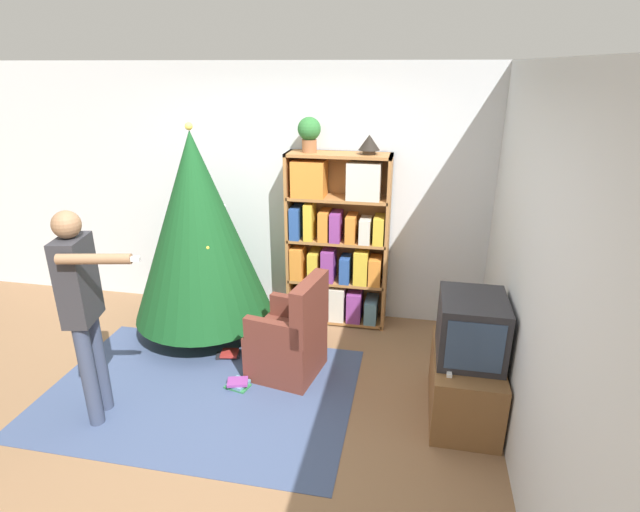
{
  "coord_description": "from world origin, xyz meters",
  "views": [
    {
      "loc": [
        1.27,
        -3.01,
        2.56
      ],
      "look_at": [
        0.5,
        0.84,
        1.05
      ],
      "focal_mm": 28.0,
      "sensor_mm": 36.0,
      "label": 1
    }
  ],
  "objects_px": {
    "armchair": "(290,341)",
    "standing_person": "(82,302)",
    "bookshelf": "(336,244)",
    "christmas_tree": "(198,228)",
    "television": "(471,328)",
    "table_lamp": "(369,143)",
    "potted_plant": "(309,132)"
  },
  "relations": [
    {
      "from": "christmas_tree",
      "to": "standing_person",
      "type": "distance_m",
      "value": 1.41
    },
    {
      "from": "television",
      "to": "christmas_tree",
      "type": "xyz_separation_m",
      "value": [
        -2.47,
        0.81,
        0.36
      ]
    },
    {
      "from": "christmas_tree",
      "to": "standing_person",
      "type": "xyz_separation_m",
      "value": [
        -0.28,
        -1.38,
        -0.14
      ]
    },
    {
      "from": "table_lamp",
      "to": "television",
      "type": "bearing_deg",
      "value": -54.97
    },
    {
      "from": "standing_person",
      "to": "bookshelf",
      "type": "bearing_deg",
      "value": 129.27
    },
    {
      "from": "armchair",
      "to": "standing_person",
      "type": "height_order",
      "value": "standing_person"
    },
    {
      "from": "christmas_tree",
      "to": "potted_plant",
      "type": "relative_size",
      "value": 6.35
    },
    {
      "from": "television",
      "to": "table_lamp",
      "type": "height_order",
      "value": "table_lamp"
    },
    {
      "from": "potted_plant",
      "to": "armchair",
      "type": "bearing_deg",
      "value": -87.35
    },
    {
      "from": "christmas_tree",
      "to": "armchair",
      "type": "distance_m",
      "value": 1.4
    },
    {
      "from": "christmas_tree",
      "to": "standing_person",
      "type": "height_order",
      "value": "christmas_tree"
    },
    {
      "from": "potted_plant",
      "to": "bookshelf",
      "type": "bearing_deg",
      "value": -2.58
    },
    {
      "from": "bookshelf",
      "to": "christmas_tree",
      "type": "distance_m",
      "value": 1.37
    },
    {
      "from": "armchair",
      "to": "table_lamp",
      "type": "distance_m",
      "value": 1.95
    },
    {
      "from": "television",
      "to": "potted_plant",
      "type": "bearing_deg",
      "value": 138.54
    },
    {
      "from": "bookshelf",
      "to": "armchair",
      "type": "height_order",
      "value": "bookshelf"
    },
    {
      "from": "armchair",
      "to": "christmas_tree",
      "type": "bearing_deg",
      "value": -106.98
    },
    {
      "from": "television",
      "to": "potted_plant",
      "type": "distance_m",
      "value": 2.34
    },
    {
      "from": "television",
      "to": "standing_person",
      "type": "distance_m",
      "value": 2.82
    },
    {
      "from": "christmas_tree",
      "to": "standing_person",
      "type": "bearing_deg",
      "value": -101.47
    },
    {
      "from": "potted_plant",
      "to": "table_lamp",
      "type": "distance_m",
      "value": 0.58
    },
    {
      "from": "bookshelf",
      "to": "standing_person",
      "type": "bearing_deg",
      "value": -128.99
    },
    {
      "from": "bookshelf",
      "to": "television",
      "type": "height_order",
      "value": "bookshelf"
    },
    {
      "from": "christmas_tree",
      "to": "table_lamp",
      "type": "distance_m",
      "value": 1.79
    },
    {
      "from": "standing_person",
      "to": "table_lamp",
      "type": "relative_size",
      "value": 8.26
    },
    {
      "from": "bookshelf",
      "to": "standing_person",
      "type": "xyz_separation_m",
      "value": [
        -1.52,
        -1.88,
        0.12
      ]
    },
    {
      "from": "television",
      "to": "table_lamp",
      "type": "distance_m",
      "value": 1.97
    },
    {
      "from": "bookshelf",
      "to": "potted_plant",
      "type": "bearing_deg",
      "value": 177.42
    },
    {
      "from": "table_lamp",
      "to": "armchair",
      "type": "bearing_deg",
      "value": -116.45
    },
    {
      "from": "armchair",
      "to": "standing_person",
      "type": "relative_size",
      "value": 0.56
    },
    {
      "from": "standing_person",
      "to": "television",
      "type": "bearing_deg",
      "value": 89.95
    },
    {
      "from": "standing_person",
      "to": "potted_plant",
      "type": "bearing_deg",
      "value": 134.84
    }
  ]
}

